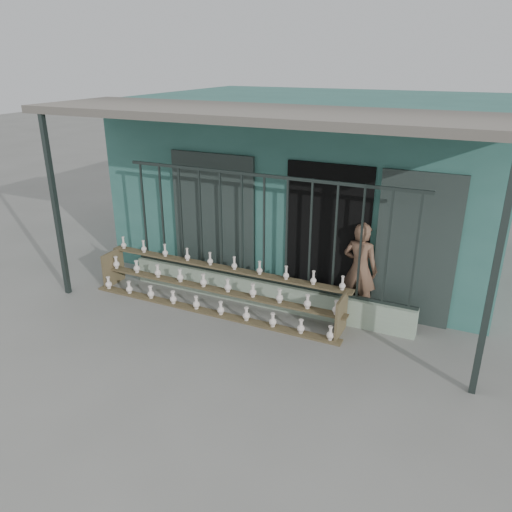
% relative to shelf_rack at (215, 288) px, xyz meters
% --- Properties ---
extents(ground, '(60.00, 60.00, 0.00)m').
position_rel_shelf_rack_xyz_m(ground, '(0.70, -0.89, -0.36)').
color(ground, slate).
extents(workshop_building, '(7.40, 6.60, 3.21)m').
position_rel_shelf_rack_xyz_m(workshop_building, '(0.70, 3.34, 1.26)').
color(workshop_building, '#30675E').
rests_on(workshop_building, ground).
extents(parapet_wall, '(5.00, 0.20, 0.45)m').
position_rel_shelf_rack_xyz_m(parapet_wall, '(0.70, 0.41, -0.13)').
color(parapet_wall, '#96AD94').
rests_on(parapet_wall, ground).
extents(security_fence, '(5.00, 0.04, 1.80)m').
position_rel_shelf_rack_xyz_m(security_fence, '(0.70, 0.41, 0.99)').
color(security_fence, '#283330').
rests_on(security_fence, parapet_wall).
extents(shelf_rack, '(4.50, 0.68, 0.85)m').
position_rel_shelf_rack_xyz_m(shelf_rack, '(0.00, 0.00, 0.00)').
color(shelf_rack, brown).
rests_on(shelf_rack, ground).
extents(elderly_woman, '(0.62, 0.45, 1.56)m').
position_rel_shelf_rack_xyz_m(elderly_woman, '(2.20, 0.80, 0.42)').
color(elderly_woman, brown).
rests_on(elderly_woman, ground).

